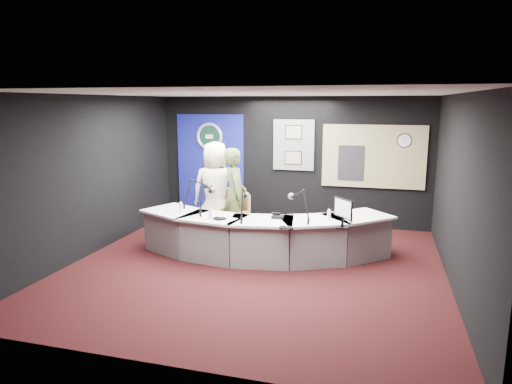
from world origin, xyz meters
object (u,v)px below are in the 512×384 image
(broadcast_desk, at_px, (260,236))
(person_woman, at_px, (235,196))
(armchair_right, at_px, (235,219))
(armchair_left, at_px, (216,211))
(person_man, at_px, (216,190))

(broadcast_desk, distance_m, person_woman, 1.13)
(armchair_right, bearing_deg, broadcast_desk, 11.59)
(armchair_left, bearing_deg, person_woman, -17.75)
(broadcast_desk, relative_size, armchair_left, 4.27)
(broadcast_desk, xyz_separation_m, armchair_right, (-0.70, 0.71, 0.08))
(person_man, xyz_separation_m, person_woman, (0.47, -0.22, -0.05))
(armchair_left, bearing_deg, armchair_right, -17.75)
(broadcast_desk, xyz_separation_m, person_man, (-1.17, 0.92, 0.59))
(armchair_left, height_order, armchair_right, armchair_left)
(person_woman, bearing_deg, armchair_right, -114.55)
(broadcast_desk, height_order, person_woman, person_woman)
(person_man, bearing_deg, armchair_right, 148.19)
(armchair_right, relative_size, person_woman, 0.50)
(person_woman, bearing_deg, armchair_left, 40.79)
(armchair_right, distance_m, person_man, 0.73)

